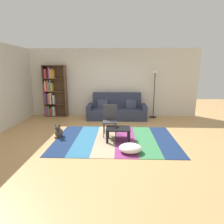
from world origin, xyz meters
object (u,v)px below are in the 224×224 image
(bookshelf, at_px, (52,91))
(folding_chair, at_px, (110,118))
(tv_remote, at_px, (117,127))
(coffee_table, at_px, (118,130))
(dog, at_px, (59,132))
(pouf, at_px, (130,148))
(couch, at_px, (117,110))
(standing_lamp, at_px, (155,77))

(bookshelf, bearing_deg, folding_chair, -42.26)
(tv_remote, relative_size, folding_chair, 0.17)
(bookshelf, distance_m, coffee_table, 3.85)
(bookshelf, height_order, dog, bookshelf)
(bookshelf, xyz_separation_m, coffee_table, (2.68, -2.66, -0.72))
(coffee_table, distance_m, pouf, 0.81)
(couch, relative_size, standing_lamp, 1.19)
(couch, distance_m, bookshelf, 2.71)
(couch, relative_size, folding_chair, 2.51)
(standing_lamp, bearing_deg, folding_chair, -127.19)
(couch, distance_m, tv_remote, 2.35)
(tv_remote, bearing_deg, bookshelf, 166.50)
(dog, bearing_deg, standing_lamp, 37.68)
(coffee_table, xyz_separation_m, standing_lamp, (1.39, 2.60, 1.29))
(coffee_table, xyz_separation_m, pouf, (0.29, -0.74, -0.19))
(pouf, bearing_deg, bookshelf, 131.22)
(standing_lamp, bearing_deg, tv_remote, -118.91)
(standing_lamp, bearing_deg, dog, -142.32)
(bookshelf, xyz_separation_m, standing_lamp, (4.08, -0.06, 0.57))
(standing_lamp, height_order, folding_chair, standing_lamp)
(couch, relative_size, dog, 5.69)
(standing_lamp, height_order, tv_remote, standing_lamp)
(dog, bearing_deg, tv_remote, -6.21)
(coffee_table, distance_m, standing_lamp, 3.22)
(couch, xyz_separation_m, tv_remote, (0.04, -2.35, 0.04))
(bookshelf, distance_m, standing_lamp, 4.12)
(bookshelf, height_order, standing_lamp, bookshelf)
(dog, xyz_separation_m, standing_lamp, (3.09, 2.39, 1.43))
(pouf, height_order, folding_chair, folding_chair)
(coffee_table, height_order, standing_lamp, standing_lamp)
(standing_lamp, relative_size, tv_remote, 12.71)
(couch, distance_m, folding_chair, 1.95)
(couch, relative_size, coffee_table, 3.48)
(bookshelf, bearing_deg, tv_remote, -44.79)
(pouf, relative_size, tv_remote, 3.61)
(pouf, bearing_deg, dog, 154.67)
(pouf, height_order, standing_lamp, standing_lamp)
(bookshelf, height_order, folding_chair, bookshelf)
(couch, xyz_separation_m, dog, (-1.63, -2.17, -0.18))
(coffee_table, distance_m, tv_remote, 0.09)
(dog, distance_m, standing_lamp, 4.16)
(dog, distance_m, folding_chair, 1.52)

